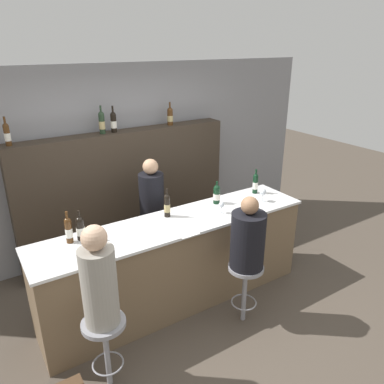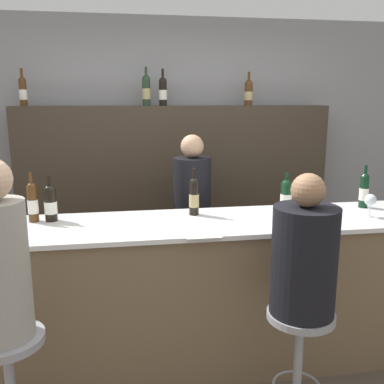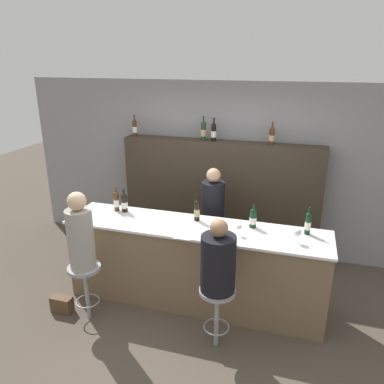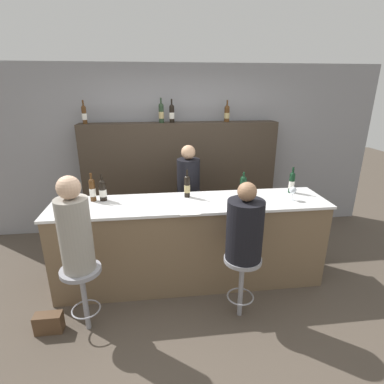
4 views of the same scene
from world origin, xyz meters
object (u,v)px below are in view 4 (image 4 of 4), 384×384
(wine_bottle_counter_2, at_px, (187,186))
(bar_stool_left, at_px, (82,282))
(wine_bottle_counter_4, at_px, (292,182))
(wine_glass_1, at_px, (293,191))
(bartender, at_px, (189,205))
(wine_bottle_counter_3, at_px, (243,185))
(bar_stool_right, at_px, (242,271))
(wine_bottle_counter_1, at_px, (103,190))
(guest_seated_right, at_px, (245,228))
(wine_bottle_backbar_2, at_px, (172,113))
(wine_glass_0, at_px, (239,194))
(wine_bottle_backbar_1, at_px, (161,113))
(guest_seated_left, at_px, (75,229))
(wine_bottle_backbar_0, at_px, (84,114))
(wine_bottle_counter_0, at_px, (92,190))
(handbag, at_px, (49,323))
(wine_bottle_backbar_3, at_px, (227,113))

(wine_bottle_counter_2, relative_size, bar_stool_left, 0.48)
(wine_bottle_counter_4, relative_size, wine_glass_1, 1.98)
(wine_bottle_counter_2, bearing_deg, bartender, 82.09)
(wine_bottle_counter_3, bearing_deg, bar_stool_right, -104.68)
(wine_bottle_counter_1, bearing_deg, wine_bottle_counter_3, 0.00)
(bar_stool_right, height_order, guest_seated_right, guest_seated_right)
(wine_bottle_backbar_2, bearing_deg, wine_glass_0, -65.62)
(bar_stool_left, bearing_deg, bartender, 49.62)
(wine_bottle_backbar_1, height_order, bartender, wine_bottle_backbar_1)
(wine_bottle_counter_4, relative_size, bartender, 0.21)
(wine_bottle_backbar_1, xyz_separation_m, wine_glass_1, (1.43, -1.43, -0.76))
(wine_bottle_backbar_1, height_order, guest_seated_left, wine_bottle_backbar_1)
(bar_stool_left, bearing_deg, wine_bottle_backbar_0, 96.95)
(wine_bottle_counter_1, xyz_separation_m, wine_bottle_backbar_1, (0.72, 1.18, 0.75))
(wine_bottle_counter_0, relative_size, wine_bottle_counter_1, 1.06)
(handbag, bearing_deg, wine_bottle_counter_2, 29.93)
(wine_bottle_counter_4, height_order, guest_seated_left, guest_seated_left)
(wine_bottle_counter_0, bearing_deg, wine_bottle_backbar_2, 50.27)
(wine_bottle_counter_0, height_order, bar_stool_left, wine_bottle_counter_0)
(wine_glass_1, distance_m, guest_seated_right, 0.94)
(wine_bottle_counter_3, height_order, bar_stool_right, wine_bottle_counter_3)
(wine_bottle_counter_0, distance_m, bartender, 1.34)
(wine_bottle_counter_3, distance_m, wine_bottle_backbar_0, 2.44)
(wine_bottle_counter_4, distance_m, wine_bottle_backbar_1, 2.07)
(wine_bottle_backbar_2, height_order, wine_glass_1, wine_bottle_backbar_2)
(wine_bottle_counter_0, height_order, wine_bottle_counter_4, wine_bottle_counter_0)
(wine_bottle_counter_2, height_order, wine_bottle_backbar_0, wine_bottle_backbar_0)
(wine_bottle_counter_3, height_order, wine_bottle_backbar_3, wine_bottle_backbar_3)
(wine_bottle_counter_1, height_order, wine_bottle_counter_2, wine_bottle_counter_2)
(wine_bottle_backbar_2, bearing_deg, wine_bottle_counter_2, -85.47)
(wine_bottle_counter_1, xyz_separation_m, bar_stool_right, (1.42, -0.83, -0.62))
(wine_bottle_counter_2, relative_size, wine_bottle_backbar_0, 1.02)
(wine_bottle_counter_2, height_order, wine_glass_0, wine_bottle_counter_2)
(wine_bottle_counter_0, relative_size, wine_bottle_backbar_3, 1.05)
(wine_bottle_counter_1, distance_m, wine_bottle_backbar_2, 1.64)
(wine_bottle_backbar_2, bearing_deg, bartender, -75.83)
(wine_glass_0, bearing_deg, bartender, 121.93)
(wine_bottle_backbar_2, relative_size, wine_glass_0, 2.48)
(wine_bottle_counter_1, distance_m, wine_bottle_backbar_3, 2.19)
(wine_bottle_counter_3, bearing_deg, wine_bottle_counter_1, -180.00)
(wine_bottle_counter_2, bearing_deg, wine_bottle_backbar_3, 58.46)
(guest_seated_right, bearing_deg, wine_glass_0, 80.24)
(wine_bottle_counter_1, xyz_separation_m, guest_seated_left, (-0.12, -0.83, -0.07))
(bar_stool_right, bearing_deg, wine_bottle_counter_4, 45.23)
(wine_bottle_counter_1, bearing_deg, handbag, -120.14)
(wine_bottle_counter_1, xyz_separation_m, wine_bottle_counter_4, (2.25, 0.00, 0.01))
(bar_stool_left, bearing_deg, wine_glass_0, 19.50)
(wine_bottle_backbar_3, relative_size, guest_seated_left, 0.35)
(wine_bottle_backbar_0, relative_size, bartender, 0.21)
(guest_seated_left, xyz_separation_m, handbag, (-0.37, 0.00, -0.99))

